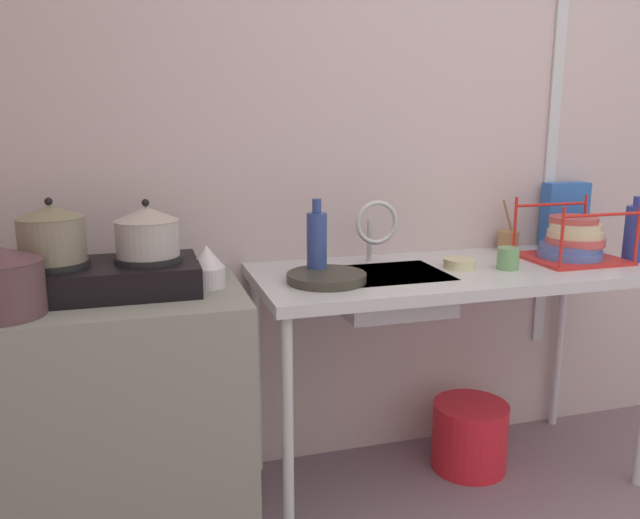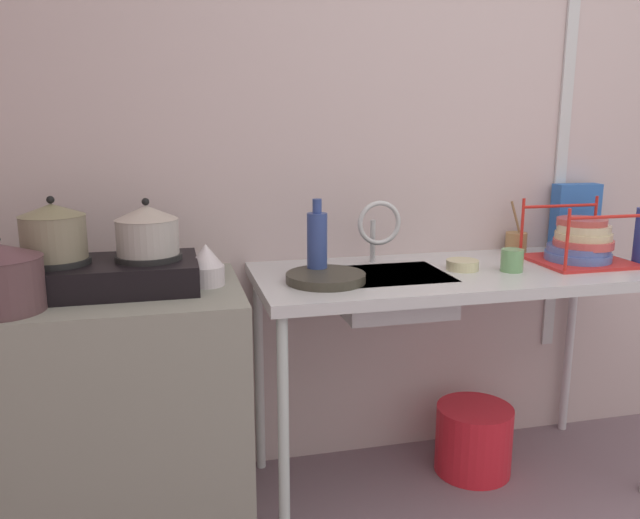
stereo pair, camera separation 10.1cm
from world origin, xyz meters
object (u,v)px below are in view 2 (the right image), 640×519
object	(u,v)px
small_bowl_on_drainboard	(462,265)
bottle_by_sink	(317,243)
pot_on_right_burner	(147,230)
sink_basin	(391,292)
stove	(104,275)
utensil_jar	(516,242)
pot_beside_stove	(0,278)
bucket_on_floor	(474,439)
dish_rack	(581,244)
percolator	(206,265)
pot_on_left_burner	(53,231)
cup_by_rack	(512,260)
frying_pan	(326,278)
faucet	(379,225)
cereal_box	(575,216)

from	to	relation	value
small_bowl_on_drainboard	bottle_by_sink	size ratio (longest dim) A/B	0.43
pot_on_right_burner	sink_basin	bearing A→B (deg)	-0.27
stove	utensil_jar	xyz separation A→B (m)	(1.60, 0.24, -0.01)
pot_beside_stove	sink_basin	world-z (taller)	pot_beside_stove
stove	small_bowl_on_drainboard	bearing A→B (deg)	-0.21
small_bowl_on_drainboard	bucket_on_floor	world-z (taller)	small_bowl_on_drainboard
dish_rack	small_bowl_on_drainboard	size ratio (longest dim) A/B	2.96
stove	percolator	distance (m)	0.32
dish_rack	small_bowl_on_drainboard	xyz separation A→B (m)	(-0.49, -0.00, -0.06)
sink_basin	utensil_jar	size ratio (longest dim) A/B	1.84
dish_rack	bucket_on_floor	xyz separation A→B (m)	(-0.38, 0.04, -0.79)
pot_on_left_burner	pot_on_right_burner	world-z (taller)	pot_on_left_burner
pot_beside_stove	dish_rack	size ratio (longest dim) A/B	0.69
pot_on_right_burner	utensil_jar	world-z (taller)	pot_on_right_burner
cup_by_rack	bottle_by_sink	distance (m)	0.71
dish_rack	frying_pan	bearing A→B (deg)	-176.71
stove	bucket_on_floor	bearing A→B (deg)	1.43
bottle_by_sink	faucet	bearing A→B (deg)	21.14
cereal_box	bucket_on_floor	distance (m)	1.02
percolator	bucket_on_floor	size ratio (longest dim) A/B	0.46
cereal_box	pot_on_right_burner	bearing A→B (deg)	-170.41
pot_on_left_burner	frying_pan	world-z (taller)	pot_on_left_burner
pot_on_left_burner	cup_by_rack	xyz separation A→B (m)	(1.55, -0.07, -0.16)
pot_on_right_burner	sink_basin	size ratio (longest dim) A/B	0.52
pot_on_left_burner	cup_by_rack	distance (m)	1.56
stove	frying_pan	xyz separation A→B (m)	(0.72, -0.06, -0.04)
dish_rack	cereal_box	xyz separation A→B (m)	(0.14, 0.25, 0.06)
pot_beside_stove	frying_pan	size ratio (longest dim) A/B	0.89
small_bowl_on_drainboard	pot_on_left_burner	bearing A→B (deg)	179.81
faucet	dish_rack	bearing A→B (deg)	-9.46
cup_by_rack	sink_basin	bearing A→B (deg)	171.52
pot_beside_stove	faucet	distance (m)	1.26
percolator	pot_beside_stove	bearing A→B (deg)	-164.71
stove	utensil_jar	size ratio (longest dim) A/B	2.78
faucet	cereal_box	distance (m)	0.92
pot_beside_stove	utensil_jar	size ratio (longest dim) A/B	1.14
pot_on_right_burner	pot_beside_stove	world-z (taller)	pot_on_right_burner
cereal_box	bucket_on_floor	xyz separation A→B (m)	(-0.53, -0.21, -0.85)
cup_by_rack	pot_beside_stove	bearing A→B (deg)	-176.61
pot_on_right_burner	cereal_box	bearing A→B (deg)	8.09
utensil_jar	sink_basin	bearing A→B (deg)	-158.91
bottle_by_sink	bucket_on_floor	world-z (taller)	bottle_by_sink
bucket_on_floor	frying_pan	bearing A→B (deg)	-171.41
pot_on_right_burner	pot_beside_stove	xyz separation A→B (m)	(-0.41, -0.17, -0.09)
stove	small_bowl_on_drainboard	distance (m)	1.25
dish_rack	bottle_by_sink	xyz separation A→B (m)	(-1.03, 0.03, 0.04)
frying_pan	small_bowl_on_drainboard	bearing A→B (deg)	6.21
percolator	utensil_jar	size ratio (longest dim) A/B	0.66
frying_pan	cup_by_rack	xyz separation A→B (m)	(0.69, -0.01, 0.03)
frying_pan	cup_by_rack	size ratio (longest dim) A/B	3.33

